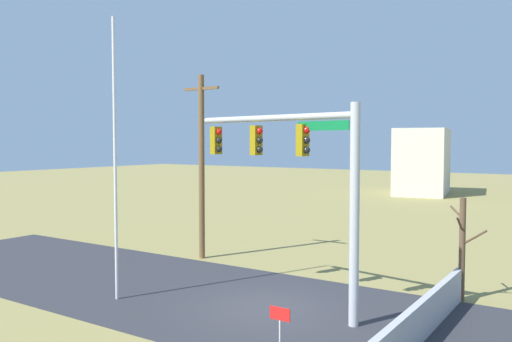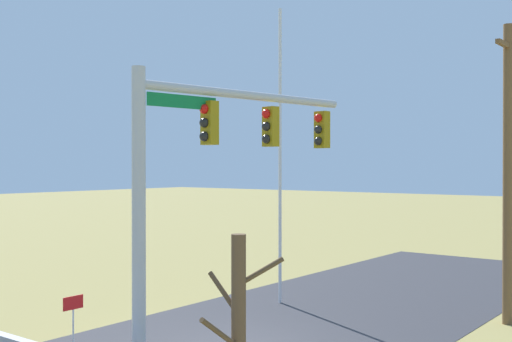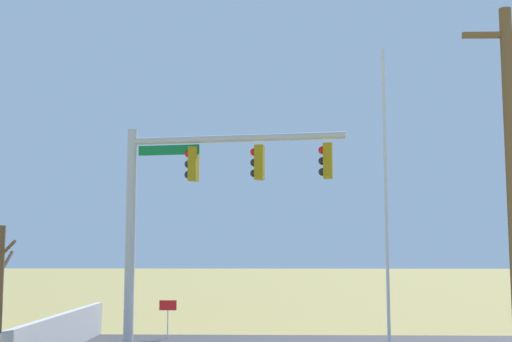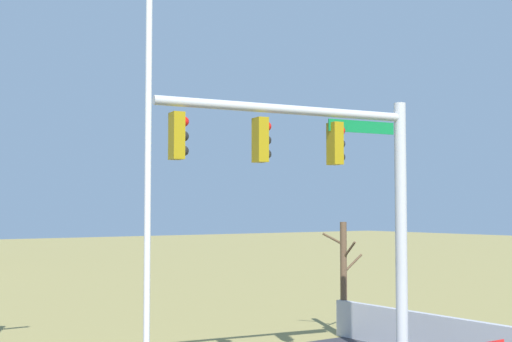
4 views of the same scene
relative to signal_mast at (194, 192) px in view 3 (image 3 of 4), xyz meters
name	(u,v)px [view 3 (image 3 of 4)]	position (x,y,z in m)	size (l,w,h in m)	color
retaining_fence	(60,334)	(3.74, -0.21, -3.94)	(0.20, 8.51, 1.06)	#A8A8AD
signal_mast	(194,192)	(0.00, 0.00, 0.00)	(6.19, 1.21, 6.31)	#B2B5BA
flagpole	(386,193)	(-5.74, -2.19, 0.15)	(0.10, 0.10, 9.25)	silver
open_sign	(168,310)	(1.20, -3.29, -3.57)	(0.56, 0.04, 1.22)	silver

